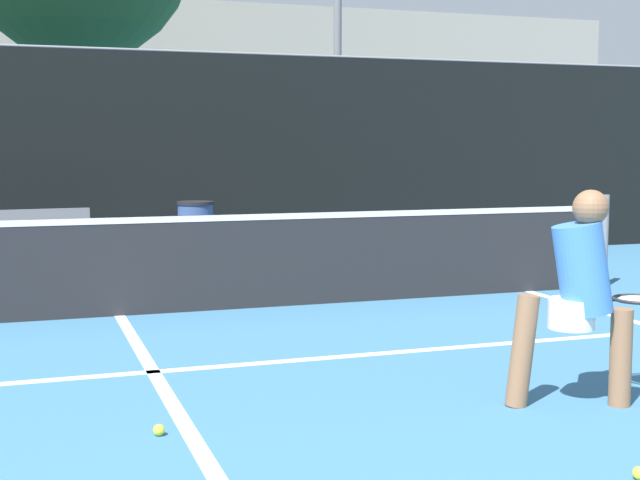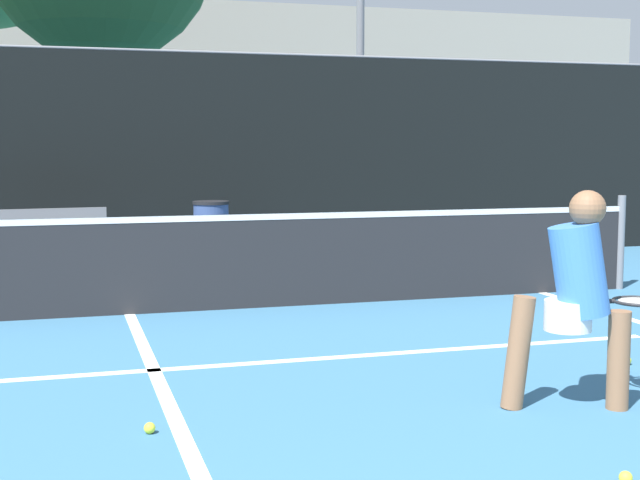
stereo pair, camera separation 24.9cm
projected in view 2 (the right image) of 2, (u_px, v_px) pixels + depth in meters
The scene contains 11 objects.
court_service_line at pixel (154, 370), 6.49m from camera, with size 8.25×0.10×0.01m, color white.
court_center_mark at pixel (165, 394), 5.86m from camera, with size 0.10×5.84×0.01m, color white.
net at pixel (128, 262), 8.58m from camera, with size 11.09×0.09×1.07m.
fence_back at pixel (106, 158), 11.98m from camera, with size 24.00×0.06×2.93m.
player_practicing at pixel (577, 292), 5.48m from camera, with size 1.18×0.46×1.37m.
tennis_ball_scattered_0 at pixel (627, 360), 6.65m from camera, with size 0.07×0.07×0.07m, color #D1E033.
tennis_ball_scattered_1 at pixel (626, 478), 4.31m from camera, with size 0.07×0.07×0.07m, color #D1E033.
tennis_ball_scattered_4 at pixel (150, 428), 5.06m from camera, with size 0.07×0.07×0.07m, color #D1E033.
courtside_bench at pixel (40, 241), 10.85m from camera, with size 1.67×0.52×0.86m.
trash_bin at pixel (211, 237), 11.46m from camera, with size 0.47×0.47×0.92m.
building_far at pixel (77, 101), 26.24m from camera, with size 36.00×2.40×5.85m, color gray.
Camera 2 is at (-0.64, -1.08, 1.63)m, focal length 50.00 mm.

